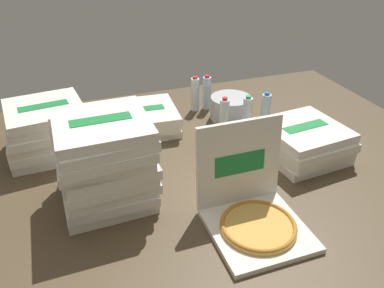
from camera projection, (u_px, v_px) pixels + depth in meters
The scene contains 12 objects.
ground_plane at pixel (191, 178), 2.10m from camera, with size 3.20×2.40×0.02m, color #4C3D28.
open_pizza_box at pixel (252, 208), 1.74m from camera, with size 0.42×0.46×0.44m.
pizza_stack_right_near at pixel (105, 162), 1.82m from camera, with size 0.46×0.47×0.44m.
pizza_stack_left_mid at pixel (304, 142), 2.22m from camera, with size 0.47×0.47×0.20m.
pizza_stack_left_far at pixel (46, 129), 2.25m from camera, with size 0.47×0.47×0.29m.
pizza_stack_center_near at pixel (143, 119), 2.52m from camera, with size 0.45×0.44×0.15m.
ice_bucket at pixel (231, 108), 2.66m from camera, with size 0.28×0.28×0.16m, color #B7BABF.
water_bottle_0 at pixel (195, 94), 2.75m from camera, with size 0.06×0.06×0.25m.
water_bottle_1 at pixel (247, 115), 2.46m from camera, with size 0.06×0.06×0.25m.
water_bottle_2 at pixel (224, 117), 2.44m from camera, with size 0.06×0.06×0.25m.
water_bottle_3 at pixel (207, 93), 2.77m from camera, with size 0.06×0.06×0.25m.
water_bottle_4 at pixel (265, 111), 2.51m from camera, with size 0.06×0.06×0.25m.
Camera 1 is at (-0.57, -1.62, 1.22)m, focal length 36.36 mm.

